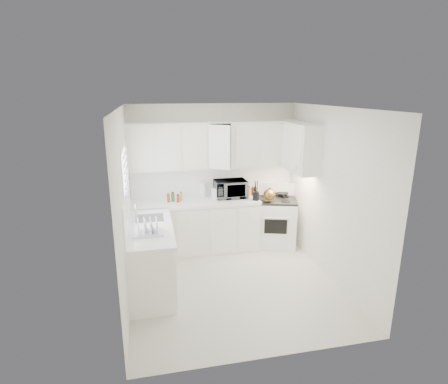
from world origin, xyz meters
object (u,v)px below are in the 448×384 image
object	(u,v)px
dish_rack	(147,226)
utensil_crock	(256,190)
rice_cooker	(218,192)
microwave	(230,187)
stove	(275,216)
tea_kettle	(269,193)

from	to	relation	value
dish_rack	utensil_crock	bearing A→B (deg)	29.73
utensil_crock	rice_cooker	bearing A→B (deg)	157.58
microwave	utensil_crock	bearing A→B (deg)	-35.82
rice_cooker	stove	bearing A→B (deg)	-16.88
rice_cooker	dish_rack	distance (m)	1.91
tea_kettle	microwave	bearing A→B (deg)	169.94
utensil_crock	dish_rack	size ratio (longest dim) A/B	0.89
rice_cooker	utensil_crock	world-z (taller)	utensil_crock
stove	tea_kettle	world-z (taller)	tea_kettle
utensil_crock	tea_kettle	bearing A→B (deg)	-2.03
stove	rice_cooker	size ratio (longest dim) A/B	4.86
stove	rice_cooker	bearing A→B (deg)	-169.00
stove	microwave	size ratio (longest dim) A/B	2.02
microwave	dish_rack	distance (m)	2.08
microwave	dish_rack	bearing A→B (deg)	-137.21
tea_kettle	utensil_crock	world-z (taller)	utensil_crock
utensil_crock	stove	bearing A→B (deg)	19.61
microwave	dish_rack	size ratio (longest dim) A/B	1.39
stove	dish_rack	distance (m)	2.71
rice_cooker	utensil_crock	bearing A→B (deg)	-33.42
tea_kettle	dish_rack	distance (m)	2.43
tea_kettle	rice_cooker	distance (m)	0.92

